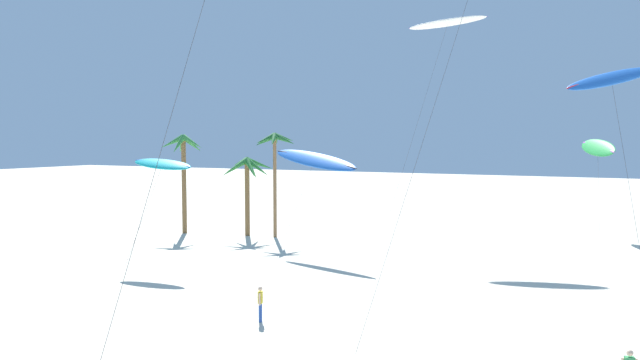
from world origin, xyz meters
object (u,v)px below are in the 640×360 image
Objects in this scene: flying_kite_1 at (314,160)px; flying_kite_5 at (598,148)px; palm_tree_2 at (275,148)px; flying_kite_2 at (162,164)px; palm_tree_1 at (247,172)px; flying_kite_10 at (448,23)px; palm_tree_0 at (184,157)px; flying_kite_6 at (612,79)px; person_near_right at (260,302)px.

flying_kite_5 is at bearing 41.94° from flying_kite_1.
palm_tree_2 is 1.23× the size of flying_kite_2.
flying_kite_10 is (16.14, 6.41, 12.82)m from palm_tree_1.
palm_tree_1 is (5.99, 1.34, -1.34)m from palm_tree_0.
flying_kite_5 is at bearing 30.38° from flying_kite_10.
palm_tree_2 is 0.48× the size of flying_kite_10.
palm_tree_1 is 9.61m from flying_kite_1.
flying_kite_2 is 27.82m from flying_kite_6.
flying_kite_2 is at bearing -96.62° from palm_tree_2.
palm_tree_2 reaches higher than palm_tree_1.
flying_kite_1 is (8.62, -4.02, 1.36)m from palm_tree_1.
flying_kite_10 is at bearing 21.67° from palm_tree_1.
person_near_right is at bearing -61.45° from palm_tree_2.
person_near_right is at bearing -32.47° from flying_kite_2.
flying_kite_10 reaches higher than flying_kite_5.
palm_tree_1 is 31.03m from flying_kite_6.
palm_tree_0 is at bearing 136.11° from person_near_right.
flying_kite_2 is 0.60× the size of flying_kite_5.
flying_kite_10 reaches higher than flying_kite_2.
person_near_right is at bearing -146.09° from flying_kite_6.
flying_kite_2 is at bearing -84.81° from palm_tree_1.
flying_kite_1 reaches higher than palm_tree_1.
palm_tree_0 is at bearing 164.71° from flying_kite_6.
flying_kite_10 is (22.13, 7.75, 11.48)m from palm_tree_0.
palm_tree_1 is 0.36× the size of flying_kite_10.
palm_tree_1 is at bearing 95.19° from flying_kite_2.
flying_kite_10 is at bearing 24.08° from palm_tree_2.
flying_kite_10 is (7.52, 10.44, 11.45)m from flying_kite_1.
palm_tree_2 reaches higher than person_near_right.
flying_kite_1 is 0.69× the size of flying_kite_5.
palm_tree_1 is 12.47m from flying_kite_2.
flying_kite_2 is at bearing -128.65° from flying_kite_10.
palm_tree_2 is 5.50× the size of person_near_right.
palm_tree_1 is 0.56× the size of flying_kite_5.
flying_kite_2 is 26.70m from flying_kite_10.
flying_kite_5 reaches higher than flying_kite_2.
flying_kite_5 reaches higher than person_near_right.
flying_kite_2 is at bearing -57.17° from palm_tree_0.
flying_kite_6 is at bearing -20.70° from palm_tree_1.
flying_kite_5 is at bearing 67.58° from person_near_right.
flying_kite_1 is at bearing -36.05° from palm_tree_2.
palm_tree_2 is 0.73× the size of flying_kite_5.
flying_kite_6 is at bearing -18.75° from flying_kite_1.
palm_tree_1 is at bearing -172.05° from palm_tree_2.
palm_tree_2 is at bearing 7.95° from palm_tree_1.
flying_kite_10 is 32.24m from person_near_right.
person_near_right is at bearing -72.07° from flying_kite_1.
palm_tree_0 is 1.21× the size of flying_kite_2.
palm_tree_2 is at bearing 118.55° from person_near_right.
palm_tree_0 is 1.29× the size of palm_tree_1.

